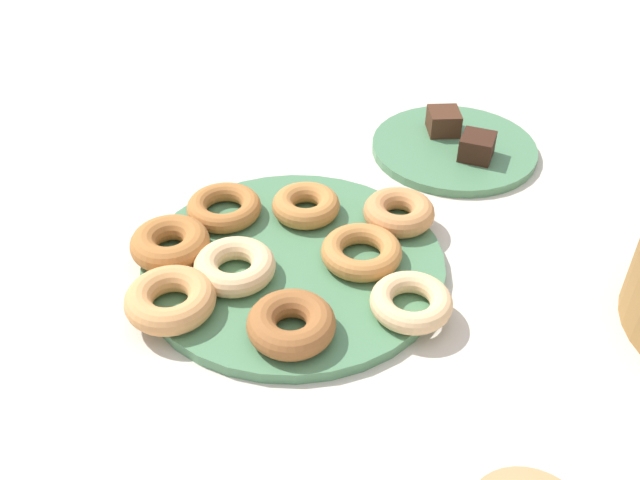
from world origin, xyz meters
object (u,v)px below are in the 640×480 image
object	(u,v)px
donut_1	(309,206)
brownie_far	(477,147)
donut_plate	(294,263)
donut_6	(399,212)
donut_8	(170,300)
cake_plate	(454,148)
donut_3	(361,252)
brownie_near	(444,121)
donut_7	(411,302)
donut_2	(235,266)
donut_4	(224,207)
donut_0	(291,324)
donut_5	(170,243)

from	to	relation	value
donut_1	brownie_far	distance (m)	0.26
donut_plate	donut_1	bearing A→B (deg)	177.44
donut_plate	donut_6	world-z (taller)	donut_6
donut_8	cake_plate	bearing A→B (deg)	142.91
donut_3	brownie_far	bearing A→B (deg)	151.59
donut_8	brownie_near	bearing A→B (deg)	146.91
donut_7	donut_6	bearing A→B (deg)	-171.46
cake_plate	brownie_near	xyz separation A→B (m)	(-0.03, -0.02, 0.02)
donut_2	donut_6	world-z (taller)	donut_6
donut_4	brownie_far	size ratio (longest dim) A/B	1.95
donut_4	donut_6	size ratio (longest dim) A/B	1.05
donut_0	brownie_far	bearing A→B (deg)	152.94
donut_6	donut_8	bearing A→B (deg)	-49.76
cake_plate	brownie_near	world-z (taller)	brownie_near
donut_2	donut_8	distance (m)	0.08
cake_plate	donut_1	bearing A→B (deg)	-41.84
donut_4	donut_8	bearing A→B (deg)	-4.11
brownie_far	donut_plate	bearing A→B (deg)	-39.47
donut_3	donut_0	bearing A→B (deg)	-24.34
donut_1	donut_0	bearing A→B (deg)	4.47
donut_3	brownie_far	size ratio (longest dim) A/B	1.97
donut_4	brownie_near	size ratio (longest dim) A/B	1.95
donut_0	donut_6	xyz separation A→B (m)	(-0.20, 0.09, -0.00)
donut_7	brownie_near	distance (m)	0.37
donut_6	donut_1	bearing A→B (deg)	-89.01
donut_plate	donut_6	size ratio (longest dim) A/B	3.99
cake_plate	donut_7	bearing A→B (deg)	-7.25
donut_5	brownie_near	bearing A→B (deg)	137.56
donut_8	cake_plate	xyz separation A→B (m)	(-0.38, 0.28, -0.02)
donut_2	brownie_far	distance (m)	0.39
donut_plate	brownie_far	size ratio (longest dim) A/B	7.41
donut_6	cake_plate	world-z (taller)	donut_6
donut_5	donut_8	distance (m)	0.09
donut_0	brownie_near	distance (m)	0.45
brownie_near	brownie_far	bearing A→B (deg)	36.03
donut_0	brownie_far	world-z (taller)	brownie_far
donut_1	brownie_near	bearing A→B (deg)	145.57
donut_5	donut_7	distance (m)	0.27
donut_7	brownie_far	xyz separation A→B (m)	(-0.31, 0.07, 0.00)
donut_1	donut_4	xyz separation A→B (m)	(0.02, -0.10, -0.00)
donut_plate	donut_5	distance (m)	0.14
donut_3	donut_8	distance (m)	0.21
donut_2	cake_plate	bearing A→B (deg)	143.50
donut_6	brownie_near	world-z (taller)	brownie_near
donut_1	donut_3	bearing A→B (deg)	43.18
donut_0	donut_5	bearing A→B (deg)	-123.21
donut_4	donut_plate	bearing A→B (deg)	55.26
donut_4	donut_7	bearing A→B (deg)	60.56
donut_7	brownie_far	distance (m)	0.32
donut_0	donut_8	size ratio (longest dim) A/B	0.94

